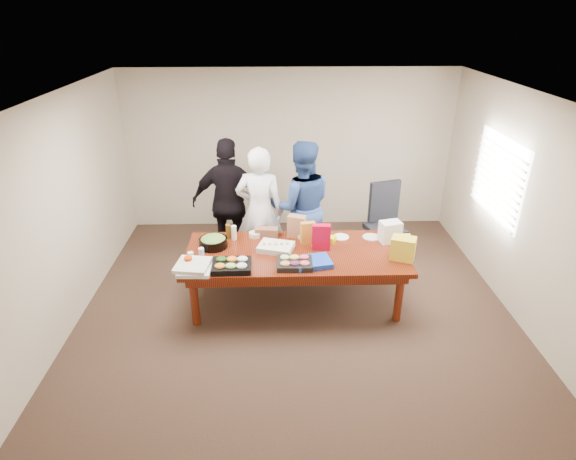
{
  "coord_description": "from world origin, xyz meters",
  "views": [
    {
      "loc": [
        -0.26,
        -5.21,
        3.58
      ],
      "look_at": [
        -0.1,
        0.1,
        1.01
      ],
      "focal_mm": 29.13,
      "sensor_mm": 36.0,
      "label": 1
    }
  ],
  "objects_px": {
    "office_chair": "(385,226)",
    "sheet_cake": "(276,247)",
    "conference_table": "(296,277)",
    "salad_bowl": "(213,243)",
    "person_right": "(301,206)",
    "person_center": "(260,211)"
  },
  "relations": [
    {
      "from": "conference_table",
      "to": "salad_bowl",
      "type": "bearing_deg",
      "value": 170.88
    },
    {
      "from": "conference_table",
      "to": "salad_bowl",
      "type": "distance_m",
      "value": 1.16
    },
    {
      "from": "conference_table",
      "to": "person_center",
      "type": "height_order",
      "value": "person_center"
    },
    {
      "from": "sheet_cake",
      "to": "salad_bowl",
      "type": "distance_m",
      "value": 0.81
    },
    {
      "from": "person_center",
      "to": "office_chair",
      "type": "bearing_deg",
      "value": -164.39
    },
    {
      "from": "office_chair",
      "to": "person_right",
      "type": "xyz_separation_m",
      "value": [
        -1.28,
        -0.09,
        0.38
      ]
    },
    {
      "from": "sheet_cake",
      "to": "salad_bowl",
      "type": "relative_size",
      "value": 1.16
    },
    {
      "from": "office_chair",
      "to": "sheet_cake",
      "type": "distance_m",
      "value": 1.95
    },
    {
      "from": "person_right",
      "to": "office_chair",
      "type": "bearing_deg",
      "value": 180.0
    },
    {
      "from": "person_right",
      "to": "sheet_cake",
      "type": "distance_m",
      "value": 1.01
    },
    {
      "from": "conference_table",
      "to": "person_right",
      "type": "xyz_separation_m",
      "value": [
        0.12,
        0.98,
        0.59
      ]
    },
    {
      "from": "conference_table",
      "to": "office_chair",
      "type": "relative_size",
      "value": 2.41
    },
    {
      "from": "person_center",
      "to": "sheet_cake",
      "type": "bearing_deg",
      "value": 114.37
    },
    {
      "from": "person_right",
      "to": "sheet_cake",
      "type": "bearing_deg",
      "value": 63.62
    },
    {
      "from": "conference_table",
      "to": "salad_bowl",
      "type": "xyz_separation_m",
      "value": [
        -1.06,
        0.17,
        0.43
      ]
    },
    {
      "from": "person_right",
      "to": "salad_bowl",
      "type": "height_order",
      "value": "person_right"
    },
    {
      "from": "salad_bowl",
      "to": "person_right",
      "type": "bearing_deg",
      "value": 34.38
    },
    {
      "from": "conference_table",
      "to": "person_center",
      "type": "bearing_deg",
      "value": 118.81
    },
    {
      "from": "conference_table",
      "to": "salad_bowl",
      "type": "relative_size",
      "value": 7.61
    },
    {
      "from": "person_right",
      "to": "sheet_cake",
      "type": "relative_size",
      "value": 4.51
    },
    {
      "from": "conference_table",
      "to": "person_right",
      "type": "relative_size",
      "value": 1.45
    },
    {
      "from": "sheet_cake",
      "to": "conference_table",
      "type": "bearing_deg",
      "value": 3.42
    }
  ]
}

